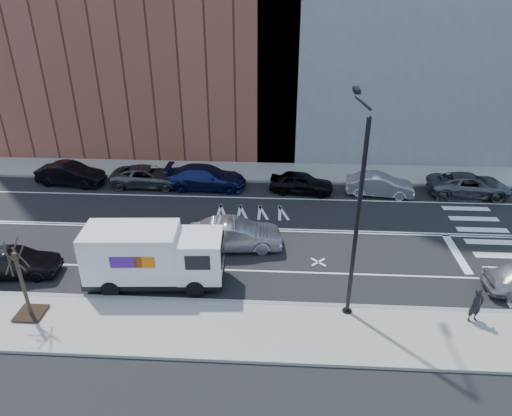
# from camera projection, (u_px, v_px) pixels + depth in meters

# --- Properties ---
(ground) EXTENTS (120.00, 120.00, 0.00)m
(ground) POSITION_uv_depth(u_px,v_px,m) (214.00, 228.00, 27.36)
(ground) COLOR black
(ground) RESTS_ON ground
(sidewalk_near) EXTENTS (44.00, 3.60, 0.15)m
(sidewalk_near) POSITION_uv_depth(u_px,v_px,m) (186.00, 328.00, 19.50)
(sidewalk_near) COLOR gray
(sidewalk_near) RESTS_ON ground
(sidewalk_far) EXTENTS (44.00, 3.60, 0.15)m
(sidewalk_far) POSITION_uv_depth(u_px,v_px,m) (230.00, 171.00, 35.16)
(sidewalk_far) COLOR gray
(sidewalk_far) RESTS_ON ground
(curb_near) EXTENTS (44.00, 0.25, 0.17)m
(curb_near) POSITION_uv_depth(u_px,v_px,m) (194.00, 301.00, 21.10)
(curb_near) COLOR gray
(curb_near) RESTS_ON ground
(curb_far) EXTENTS (44.00, 0.25, 0.17)m
(curb_far) POSITION_uv_depth(u_px,v_px,m) (227.00, 180.00, 33.55)
(curb_far) COLOR gray
(curb_far) RESTS_ON ground
(crosswalk) EXTENTS (3.00, 14.00, 0.01)m
(crosswalk) POSITION_uv_depth(u_px,v_px,m) (487.00, 236.00, 26.55)
(crosswalk) COLOR white
(crosswalk) RESTS_ON ground
(road_markings) EXTENTS (40.00, 8.60, 0.01)m
(road_markings) POSITION_uv_depth(u_px,v_px,m) (214.00, 228.00, 27.36)
(road_markings) COLOR white
(road_markings) RESTS_ON ground
(bldg_brick) EXTENTS (26.00, 10.00, 22.00)m
(bldg_brick) POSITION_uv_depth(u_px,v_px,m) (137.00, 11.00, 36.64)
(bldg_brick) COLOR brown
(bldg_brick) RESTS_ON ground
(streetlight) EXTENTS (0.44, 4.02, 9.34)m
(streetlight) POSITION_uv_depth(u_px,v_px,m) (357.00, 208.00, 18.55)
(streetlight) COLOR black
(streetlight) RESTS_ON ground
(street_tree) EXTENTS (1.20, 1.20, 3.75)m
(street_tree) POSITION_uv_depth(u_px,v_px,m) (24.00, 290.00, 19.59)
(street_tree) COLOR black
(street_tree) RESTS_ON ground
(fedex_van) EXTENTS (6.75, 2.68, 3.03)m
(fedex_van) POSITION_uv_depth(u_px,v_px,m) (153.00, 256.00, 21.77)
(fedex_van) COLOR black
(fedex_van) RESTS_ON ground
(far_parked_b) EXTENTS (4.97, 2.25, 1.58)m
(far_parked_b) POSITION_uv_depth(u_px,v_px,m) (71.00, 174.00, 32.78)
(far_parked_b) COLOR black
(far_parked_b) RESTS_ON ground
(far_parked_c) EXTENTS (5.15, 2.37, 1.43)m
(far_parked_c) POSITION_uv_depth(u_px,v_px,m) (148.00, 176.00, 32.63)
(far_parked_c) COLOR #474B4E
(far_parked_c) RESTS_ON ground
(far_parked_d) EXTENTS (5.70, 2.41, 1.64)m
(far_parked_d) POSITION_uv_depth(u_px,v_px,m) (206.00, 177.00, 32.21)
(far_parked_d) COLOR #161D4E
(far_parked_d) RESTS_ON ground
(far_parked_e) EXTENTS (4.55, 2.30, 1.48)m
(far_parked_e) POSITION_uv_depth(u_px,v_px,m) (301.00, 183.00, 31.57)
(far_parked_e) COLOR black
(far_parked_e) RESTS_ON ground
(far_parked_f) EXTENTS (4.70, 2.08, 1.50)m
(far_parked_f) POSITION_uv_depth(u_px,v_px,m) (380.00, 185.00, 31.20)
(far_parked_f) COLOR #B8B8BD
(far_parked_f) RESTS_ON ground
(far_parked_g) EXTENTS (5.49, 2.64, 1.51)m
(far_parked_g) POSITION_uv_depth(u_px,v_px,m) (469.00, 185.00, 31.18)
(far_parked_g) COLOR #52535A
(far_parked_g) RESTS_ON ground
(driving_sedan) EXTENTS (5.21, 2.28, 1.67)m
(driving_sedan) POSITION_uv_depth(u_px,v_px,m) (235.00, 235.00, 25.00)
(driving_sedan) COLOR #9F9FA3
(driving_sedan) RESTS_ON ground
(near_parked_rear_a) EXTENTS (4.36, 1.93, 1.39)m
(near_parked_rear_a) POSITION_uv_depth(u_px,v_px,m) (15.00, 264.00, 22.75)
(near_parked_rear_a) COLOR black
(near_parked_rear_a) RESTS_ON ground
(pedestrian) EXTENTS (0.72, 0.60, 1.69)m
(pedestrian) POSITION_uv_depth(u_px,v_px,m) (476.00, 305.00, 19.45)
(pedestrian) COLOR black
(pedestrian) RESTS_ON sidewalk_near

